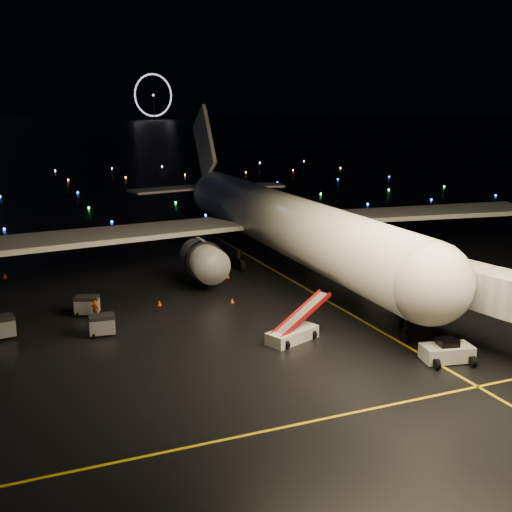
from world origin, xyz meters
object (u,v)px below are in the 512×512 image
object	(u,v)px
crew_c	(95,310)
baggage_cart_1	(87,306)
airliner	(270,186)
baggage_cart_2	(0,327)
baggage_cart_0	(102,325)
pushback_tug	(447,350)
belt_loader	(292,322)

from	to	relation	value
crew_c	baggage_cart_1	distance (m)	1.73
airliner	baggage_cart_1	world-z (taller)	airliner
baggage_cart_2	baggage_cart_0	bearing A→B (deg)	-26.38
airliner	baggage_cart_0	xyz separation A→B (m)	(-22.96, -17.33, -8.41)
airliner	baggage_cart_1	size ratio (longest dim) A/B	31.75
airliner	pushback_tug	distance (m)	33.94
crew_c	baggage_cart_2	bearing A→B (deg)	-110.40
airliner	crew_c	size ratio (longest dim) A/B	35.83
baggage_cart_1	baggage_cart_0	bearing A→B (deg)	-66.10
baggage_cart_0	baggage_cart_2	world-z (taller)	baggage_cart_2
belt_loader	baggage_cart_1	world-z (taller)	belt_loader
pushback_tug	baggage_cart_2	world-z (taller)	baggage_cart_2
baggage_cart_1	baggage_cart_2	xyz separation A→B (m)	(-7.50, -3.42, 0.07)
pushback_tug	belt_loader	world-z (taller)	belt_loader
baggage_cart_0	baggage_cart_1	xyz separation A→B (m)	(-0.34, 5.88, -0.00)
crew_c	belt_loader	bearing A→B (deg)	17.58
pushback_tug	baggage_cart_0	world-z (taller)	pushback_tug
airliner	baggage_cart_0	size ratio (longest dim) A/B	31.61
belt_loader	baggage_cart_1	distance (m)	19.54
pushback_tug	belt_loader	distance (m)	12.11
pushback_tug	baggage_cart_2	bearing A→B (deg)	162.17
baggage_cart_0	airliner	bearing A→B (deg)	42.19
belt_loader	baggage_cart_0	size ratio (longest dim) A/B	3.23
airliner	belt_loader	bearing A→B (deg)	-108.73
belt_loader	crew_c	distance (m)	18.10
crew_c	baggage_cart_0	size ratio (longest dim) A/B	0.88
pushback_tug	baggage_cart_2	size ratio (longest dim) A/B	1.67
baggage_cart_1	airliner	bearing A→B (deg)	46.78
airliner	crew_c	distance (m)	27.66
pushback_tug	baggage_cart_0	distance (m)	27.67
pushback_tug	belt_loader	bearing A→B (deg)	149.67
baggage_cart_1	baggage_cart_2	world-z (taller)	baggage_cart_2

